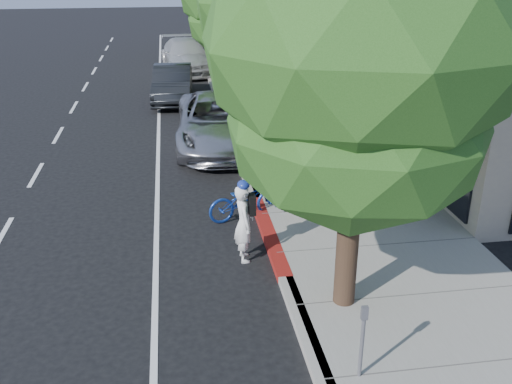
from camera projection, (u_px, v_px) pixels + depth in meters
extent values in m
plane|color=black|center=(277.00, 258.00, 12.41)|extent=(120.00, 120.00, 0.00)
cube|color=gray|center=(299.00, 139.00, 19.97)|extent=(4.60, 56.00, 0.15)
cube|color=#9E998E|center=(234.00, 142.00, 19.66)|extent=(0.30, 56.00, 0.15)
cube|color=maroon|center=(269.00, 234.00, 13.29)|extent=(0.32, 4.00, 0.15)
cube|color=tan|center=(399.00, 7.00, 28.73)|extent=(10.00, 36.00, 7.00)
cylinder|color=black|center=(348.00, 242.00, 10.17)|extent=(0.40, 0.40, 2.76)
ellipsoid|color=#265419|center=(356.00, 125.00, 9.32)|extent=(4.33, 4.33, 3.46)
ellipsoid|color=#265419|center=(362.00, 41.00, 8.79)|extent=(5.09, 5.09, 4.07)
cylinder|color=black|center=(283.00, 139.00, 15.61)|extent=(0.40, 0.40, 2.85)
ellipsoid|color=#265419|center=(285.00, 56.00, 14.73)|extent=(3.93, 3.93, 3.15)
ellipsoid|color=#265419|center=(286.00, 0.00, 14.19)|extent=(4.63, 4.63, 3.70)
cylinder|color=black|center=(252.00, 95.00, 21.16)|extent=(0.40, 0.40, 2.41)
ellipsoid|color=#265419|center=(252.00, 43.00, 20.41)|extent=(3.34, 3.34, 2.67)
ellipsoid|color=#265419|center=(251.00, 9.00, 19.95)|extent=(3.93, 3.93, 3.14)
cylinder|color=black|center=(233.00, 64.00, 26.59)|extent=(0.40, 0.40, 2.54)
ellipsoid|color=#265419|center=(233.00, 20.00, 25.80)|extent=(4.17, 4.17, 3.34)
cylinder|color=black|center=(221.00, 42.00, 31.99)|extent=(0.40, 0.40, 2.82)
ellipsoid|color=#265419|center=(220.00, 0.00, 31.12)|extent=(3.59, 3.59, 2.87)
cylinder|color=black|center=(213.00, 28.00, 37.44)|extent=(0.40, 0.40, 2.83)
imported|color=white|center=(244.00, 223.00, 12.06)|extent=(0.44, 0.65, 1.72)
imported|color=#173A9E|center=(245.00, 199.00, 14.07)|extent=(2.06, 1.21, 1.02)
imported|color=#B3B2B7|center=(219.00, 122.00, 19.21)|extent=(3.15, 6.26, 1.70)
imported|color=black|center=(173.00, 84.00, 25.02)|extent=(1.91, 4.75, 1.54)
imported|color=beige|center=(186.00, 56.00, 31.02)|extent=(2.89, 6.07, 1.71)
imported|color=black|center=(191.00, 53.00, 32.55)|extent=(1.98, 4.46, 1.49)
imported|color=black|center=(302.00, 85.00, 23.28)|extent=(1.15, 1.09, 1.89)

